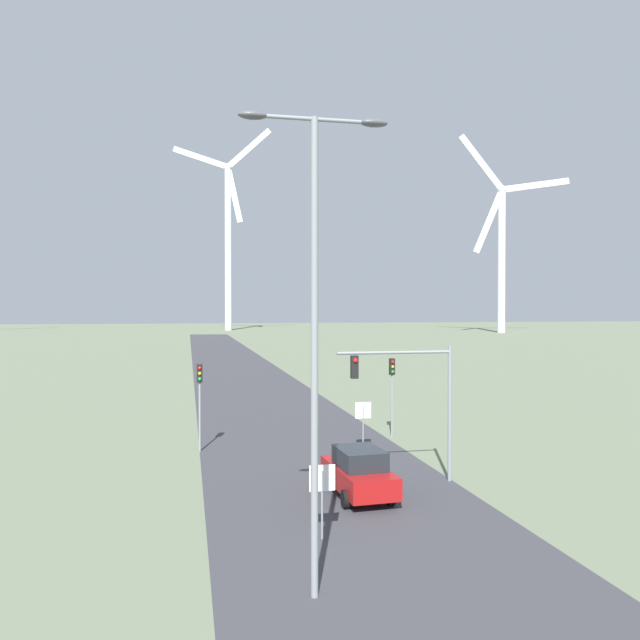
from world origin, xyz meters
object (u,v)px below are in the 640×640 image
Objects in this scene: streetlamp at (315,301)px; wind_turbine_center at (502,243)px; traffic_light_post_near_left at (200,388)px; traffic_light_post_near_right at (392,380)px; wind_turbine_left at (228,232)px; traffic_light_mast_overhead at (410,384)px; car_approaching at (359,472)px; stop_sign_far at (363,417)px; stop_sign_near at (322,487)px.

wind_turbine_center is at bearing 60.35° from streetlamp.
traffic_light_post_near_left is 1.00× the size of traffic_light_post_near_right.
streetlamp is at bearing -93.00° from wind_turbine_left.
car_approaching is (-2.46, -1.29, -3.07)m from traffic_light_mast_overhead.
traffic_light_post_near_left is 10.64m from car_approaching.
traffic_light_mast_overhead reaches higher than traffic_light_post_near_right.
stop_sign_far is at bearing 91.65° from traffic_light_mast_overhead.
stop_sign_near is 7.41m from traffic_light_mast_overhead.
traffic_light_post_near_left is 165.79m from wind_turbine_center.
wind_turbine_center is at bearing 60.55° from traffic_light_mast_overhead.
traffic_light_mast_overhead is 184.63m from wind_turbine_left.
traffic_light_post_near_right is 9.14m from traffic_light_mast_overhead.
wind_turbine_left reaches higher than stop_sign_near.
wind_turbine_left is (9.05, 187.62, 30.47)m from stop_sign_near.
stop_sign_far is at bearing 72.87° from car_approaching.
streetlamp is 5.13× the size of stop_sign_near.
car_approaching is at bearing -107.13° from stop_sign_far.
traffic_light_post_near_left is 0.07× the size of wind_turbine_center.
streetlamp is 11.02m from traffic_light_mast_overhead.
streetlamp is 2.71× the size of traffic_light_post_near_right.
car_approaching is (5.67, -8.73, -2.23)m from traffic_light_post_near_left.
traffic_light_post_near_right is at bearing 65.08° from car_approaching.
wind_turbine_left is at bearing 85.92° from traffic_light_post_near_left.
streetlamp reaches higher than stop_sign_near.
wind_turbine_left reaches higher than stop_sign_far.
streetlamp is at bearing -110.19° from stop_sign_far.
streetlamp is at bearing -113.06° from car_approaching.
wind_turbine_center is (81.94, 138.67, 24.70)m from stop_sign_far.
wind_turbine_center reaches higher than traffic_light_mast_overhead.
stop_sign_near is at bearing -116.35° from traffic_light_post_near_right.
streetlamp reaches higher than stop_sign_far.
stop_sign_far is (5.52, 15.01, -5.54)m from streetlamp.
stop_sign_far is (4.53, 11.32, 0.07)m from stop_sign_near.
wind_turbine_left reaches higher than streetlamp.
wind_turbine_center is at bearing 59.68° from traffic_light_post_near_right.
streetlamp reaches higher than traffic_light_post_near_right.
traffic_light_mast_overhead reaches higher than stop_sign_near.
stop_sign_far is 178.96m from wind_turbine_left.
wind_turbine_center reaches higher than traffic_light_post_near_right.
wind_turbine_left reaches higher than wind_turbine_center.
car_approaching is at bearing -152.42° from traffic_light_mast_overhead.
traffic_light_mast_overhead is 0.08× the size of wind_turbine_left.
stop_sign_near is at bearing -119.90° from car_approaching.
traffic_light_mast_overhead is 1.31× the size of car_approaching.
stop_sign_near is 0.03× the size of wind_turbine_left.
wind_turbine_center is at bearing 60.03° from stop_sign_near.
traffic_light_post_near_right is (6.94, 14.01, 1.56)m from stop_sign_near.
traffic_light_mast_overhead is at bearing -119.45° from wind_turbine_center.
wind_turbine_left reaches higher than traffic_light_post_near_right.
traffic_light_post_near_left is at bearing -123.20° from wind_turbine_center.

